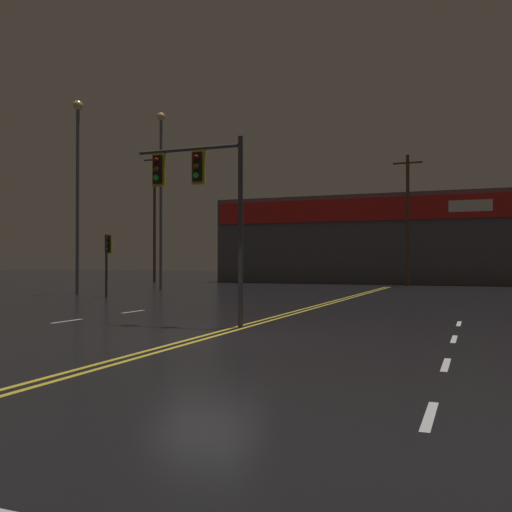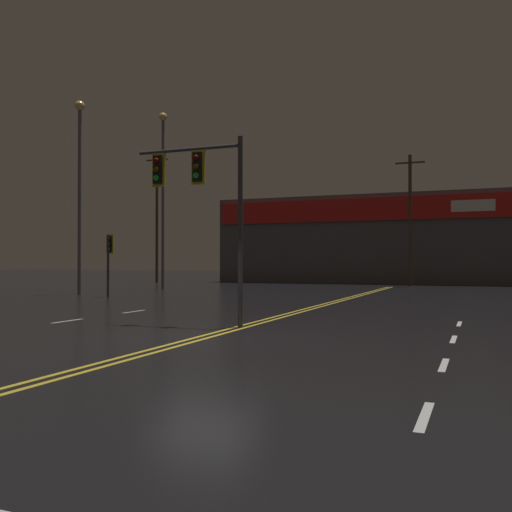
{
  "view_description": "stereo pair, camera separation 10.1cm",
  "coord_description": "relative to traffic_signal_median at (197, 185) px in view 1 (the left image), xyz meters",
  "views": [
    {
      "loc": [
        6.18,
        -12.41,
        1.82
      ],
      "look_at": [
        0.0,
        3.38,
        2.0
      ],
      "focal_mm": 40.0,
      "sensor_mm": 36.0,
      "label": 1
    },
    {
      "loc": [
        6.27,
        -12.38,
        1.82
      ],
      "look_at": [
        0.0,
        3.38,
        2.0
      ],
      "focal_mm": 40.0,
      "sensor_mm": 36.0,
      "label": 2
    }
  ],
  "objects": [
    {
      "name": "traffic_signal_median",
      "position": [
        0.0,
        0.0,
        0.0
      ],
      "size": [
        3.35,
        0.36,
        5.34
      ],
      "color": "#38383D",
      "rests_on": "ground"
    },
    {
      "name": "traffic_signal_corner_northwest",
      "position": [
        -10.46,
        10.17,
        -1.65
      ],
      "size": [
        0.42,
        0.36,
        3.27
      ],
      "color": "#38383D",
      "rests_on": "ground"
    },
    {
      "name": "building_backdrop",
      "position": [
        1.37,
        37.45,
        -0.28
      ],
      "size": [
        32.04,
        10.23,
        7.49
      ],
      "color": "#4C4C51",
      "rests_on": "ground"
    },
    {
      "name": "ground_plane",
      "position": [
        1.36,
        -2.22,
        -4.04
      ],
      "size": [
        200.0,
        200.0,
        0.0
      ],
      "primitive_type": "plane",
      "color": "black"
    },
    {
      "name": "streetlight_median_approach",
      "position": [
        -12.38,
        18.71,
        3.33
      ],
      "size": [
        0.56,
        0.56,
        11.92
      ],
      "color": "#59595E",
      "rests_on": "ground"
    },
    {
      "name": "utility_pole_row",
      "position": [
        1.84,
        30.04,
        1.59
      ],
      "size": [
        46.85,
        0.26,
        11.72
      ],
      "color": "#4C3828",
      "rests_on": "ground"
    },
    {
      "name": "road_markings",
      "position": [
        2.58,
        -4.24,
        -4.04
      ],
      "size": [
        16.73,
        60.0,
        0.01
      ],
      "color": "gold",
      "rests_on": "ground"
    },
    {
      "name": "streetlight_near_right",
      "position": [
        -13.52,
        11.58,
        2.81
      ],
      "size": [
        0.56,
        0.56,
        10.96
      ],
      "color": "#59595E",
      "rests_on": "ground"
    }
  ]
}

